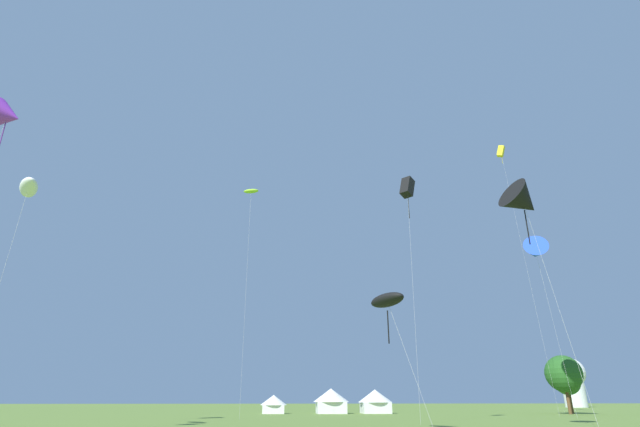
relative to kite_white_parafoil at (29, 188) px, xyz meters
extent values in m
ellipsoid|color=white|center=(0.00, 0.00, 0.01)|extent=(2.97, 3.57, 1.21)
ellipsoid|color=#99DB2D|center=(13.80, 21.80, 9.84)|extent=(2.00, 1.23, 0.60)
cylinder|color=#B2B2B7|center=(13.89, 21.37, -2.92)|extent=(0.20, 0.87, 25.52)
cone|color=blue|center=(47.80, 20.20, 2.58)|extent=(3.79, 3.99, 3.43)
cylinder|color=#B2B2B7|center=(48.27, 19.74, -6.55)|extent=(0.96, 0.96, 18.26)
cube|color=yellow|center=(49.53, 27.98, 20.29)|extent=(1.46, 1.36, 1.75)
cylinder|color=#A79518|center=(49.53, 27.98, 19.06)|extent=(0.05, 0.05, 1.57)
cylinder|color=#B2B2B7|center=(50.15, 27.09, 2.30)|extent=(1.26, 1.80, 35.97)
cone|color=purple|center=(-4.82, 3.32, 7.76)|extent=(2.91, 2.63, 2.98)
cube|color=black|center=(30.12, 10.81, 6.01)|extent=(1.82, 1.79, 2.19)
cylinder|color=black|center=(30.12, 10.81, 4.08)|extent=(0.07, 0.07, 2.77)
cylinder|color=#B2B2B7|center=(29.61, 9.58, -4.84)|extent=(1.03, 2.48, 21.69)
ellipsoid|color=black|center=(24.70, -1.42, -7.76)|extent=(2.45, 3.71, 1.00)
cylinder|color=black|center=(24.70, -1.42, -9.47)|extent=(0.08, 0.08, 2.08)
cylinder|color=#B2B2B7|center=(25.71, -2.32, -11.72)|extent=(2.03, 1.82, 7.92)
cone|color=black|center=(35.19, -1.22, -0.35)|extent=(3.80, 3.34, 3.36)
cylinder|color=black|center=(35.19, -1.22, -2.33)|extent=(0.08, 0.08, 2.59)
cylinder|color=#B2B2B7|center=(35.95, -2.00, -8.01)|extent=(1.55, 1.58, 15.34)
cube|color=white|center=(17.24, 38.30, -15.13)|extent=(2.92, 2.92, 1.10)
cone|color=white|center=(17.24, 38.30, -13.95)|extent=(3.65, 3.65, 1.28)
cube|color=white|center=(25.12, 38.30, -14.94)|extent=(3.97, 3.97, 1.49)
cone|color=white|center=(25.12, 38.30, -13.32)|extent=(4.96, 4.96, 1.74)
cube|color=white|center=(31.29, 38.30, -14.97)|extent=(3.81, 3.81, 1.43)
cone|color=white|center=(31.29, 38.30, -13.42)|extent=(4.77, 4.77, 1.67)
cylinder|color=white|center=(86.00, 80.51, -12.68)|extent=(4.80, 4.80, 6.00)
sphere|color=white|center=(86.00, 80.51, -8.08)|extent=(6.40, 6.40, 6.40)
cylinder|color=brown|center=(56.22, 33.06, -13.99)|extent=(0.44, 0.44, 3.38)
sphere|color=#23561E|center=(56.22, 33.06, -10.62)|extent=(4.80, 4.80, 4.80)
cylinder|color=brown|center=(57.79, 35.26, -14.24)|extent=(0.44, 0.44, 2.88)
sphere|color=#33702D|center=(57.79, 35.26, -11.58)|extent=(3.51, 3.51, 3.51)
camera|label=1|loc=(17.81, -32.04, -13.73)|focal=26.85mm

